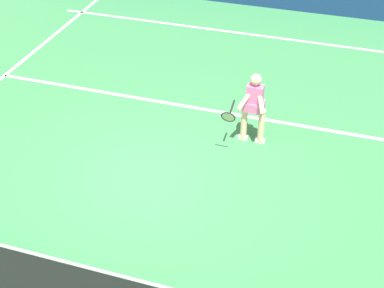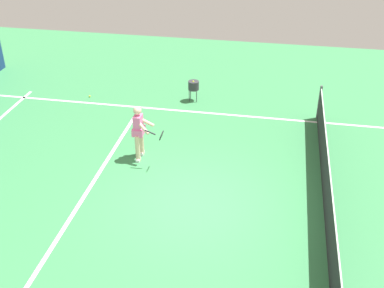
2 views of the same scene
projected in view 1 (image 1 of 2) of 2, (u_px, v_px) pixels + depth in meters
ground_plane at (143, 177)px, 10.39m from camera, size 24.24×24.24×0.00m
baseline_marking at (232, 32)px, 15.64m from camera, size 10.46×0.10×0.01m
service_line_marking at (186, 106)px, 12.42m from camera, size 9.46×0.10×0.01m
court_net at (58, 283)px, 7.69m from camera, size 10.14×0.08×1.11m
tennis_player at (253, 106)px, 10.83m from camera, size 0.78×0.92×1.55m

